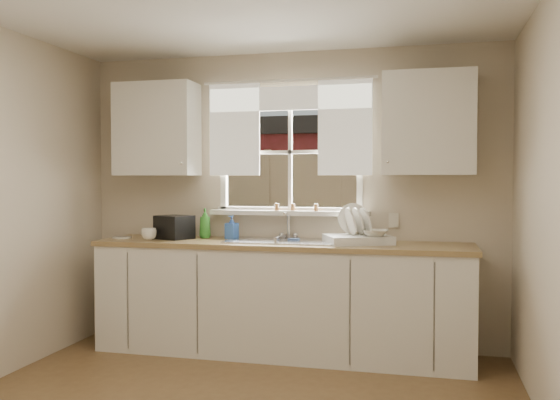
% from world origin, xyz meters
% --- Properties ---
extents(room_walls, '(3.62, 4.02, 2.50)m').
position_xyz_m(room_walls, '(0.00, -0.07, 1.24)').
color(room_walls, beige).
rests_on(room_walls, ground).
extents(window, '(1.38, 0.16, 1.06)m').
position_xyz_m(window, '(0.00, 2.00, 1.49)').
color(window, white).
rests_on(window, room_walls).
extents(curtains, '(1.50, 0.03, 0.81)m').
position_xyz_m(curtains, '(0.00, 1.95, 1.93)').
color(curtains, white).
rests_on(curtains, room_walls).
extents(base_cabinets, '(3.00, 0.62, 0.87)m').
position_xyz_m(base_cabinets, '(0.00, 1.68, 0.43)').
color(base_cabinets, silver).
rests_on(base_cabinets, ground).
extents(countertop, '(3.04, 0.65, 0.04)m').
position_xyz_m(countertop, '(0.00, 1.68, 0.89)').
color(countertop, '#96794B').
rests_on(countertop, base_cabinets).
extents(upper_cabinet_left, '(0.70, 0.33, 0.80)m').
position_xyz_m(upper_cabinet_left, '(-1.15, 1.82, 1.85)').
color(upper_cabinet_left, silver).
rests_on(upper_cabinet_left, room_walls).
extents(upper_cabinet_right, '(0.70, 0.33, 0.80)m').
position_xyz_m(upper_cabinet_right, '(1.15, 1.82, 1.85)').
color(upper_cabinet_right, silver).
rests_on(upper_cabinet_right, room_walls).
extents(wall_outlet, '(0.08, 0.01, 0.12)m').
position_xyz_m(wall_outlet, '(0.88, 1.99, 1.08)').
color(wall_outlet, beige).
rests_on(wall_outlet, room_walls).
extents(sill_jars, '(0.38, 0.04, 0.06)m').
position_xyz_m(sill_jars, '(0.06, 1.94, 1.18)').
color(sill_jars, brown).
rests_on(sill_jars, window).
extents(backyard, '(20.00, 10.00, 6.13)m').
position_xyz_m(backyard, '(0.58, 8.42, 3.46)').
color(backyard, '#335421').
rests_on(backyard, ground).
extents(sink, '(0.88, 0.52, 0.40)m').
position_xyz_m(sink, '(0.00, 1.71, 0.84)').
color(sink, '#B7B7BC').
rests_on(sink, countertop).
extents(dish_rack, '(0.60, 0.54, 0.31)m').
position_xyz_m(dish_rack, '(0.62, 1.71, 0.97)').
color(dish_rack, silver).
rests_on(dish_rack, countertop).
extents(bowl, '(0.21, 0.21, 0.05)m').
position_xyz_m(bowl, '(0.75, 1.66, 1.00)').
color(bowl, silver).
rests_on(bowl, dish_rack).
extents(soap_bottle_a, '(0.12, 0.12, 0.26)m').
position_xyz_m(soap_bottle_a, '(-0.71, 1.83, 1.04)').
color(soap_bottle_a, green).
rests_on(soap_bottle_a, countertop).
extents(soap_bottle_b, '(0.11, 0.11, 0.20)m').
position_xyz_m(soap_bottle_b, '(-0.46, 1.81, 1.01)').
color(soap_bottle_b, '#2D58AA').
rests_on(soap_bottle_b, countertop).
extents(soap_bottle_c, '(0.15, 0.15, 0.16)m').
position_xyz_m(soap_bottle_c, '(-0.97, 1.79, 0.99)').
color(soap_bottle_c, beige).
rests_on(soap_bottle_c, countertop).
extents(saucer, '(0.17, 0.17, 0.01)m').
position_xyz_m(saucer, '(-1.40, 1.65, 0.92)').
color(saucer, silver).
rests_on(saucer, countertop).
extents(cup, '(0.16, 0.16, 0.10)m').
position_xyz_m(cup, '(-1.10, 1.55, 0.96)').
color(cup, white).
rests_on(cup, countertop).
extents(black_appliance, '(0.34, 0.32, 0.20)m').
position_xyz_m(black_appliance, '(-0.94, 1.70, 1.01)').
color(black_appliance, black).
rests_on(black_appliance, countertop).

